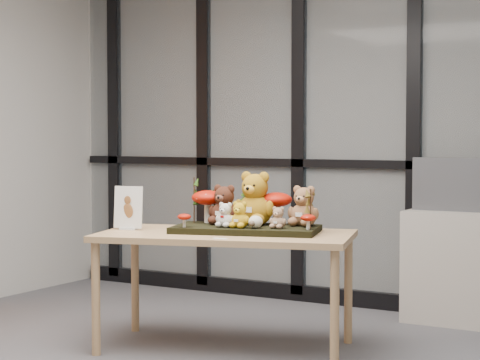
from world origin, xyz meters
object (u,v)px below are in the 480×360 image
Objects in this scene: bear_pooh_yellow at (255,195)px; mushroom_back_left at (208,205)px; mushroom_back_right at (276,207)px; cabinet at (448,267)px; bear_tan_back at (304,204)px; sign_holder at (128,210)px; mushroom_front_left at (184,220)px; monitor at (450,184)px; display_table at (226,244)px; bear_small_yellow at (240,213)px; bear_beige_small at (278,216)px; plush_cream_hedgehog at (256,221)px; mushroom_front_right at (308,221)px; bear_white_bow at (225,213)px; bear_brown_medium at (224,203)px; diorama_tray at (246,229)px.

bear_pooh_yellow reaches higher than mushroom_back_left.
cabinet is at bearing 56.38° from mushroom_back_right.
bear_tan_back reaches higher than sign_holder.
sign_holder is (-0.41, 0.00, 0.04)m from mushroom_front_left.
monitor reaches higher than mushroom_front_left.
mushroom_back_left reaches higher than cabinet.
display_table is 0.39m from mushroom_back_right.
cabinet is (0.73, 1.10, -0.46)m from mushroom_back_right.
bear_small_yellow reaches higher than bear_beige_small.
cabinet is at bearing 33.69° from sign_holder.
bear_small_yellow reaches higher than plush_cream_hedgehog.
bear_pooh_yellow is at bearing 166.64° from mushroom_front_right.
mushroom_back_left reaches higher than bear_white_bow.
mushroom_back_left is at bearing -132.91° from cabinet.
bear_brown_medium is at bearing -176.30° from bear_tan_back.
mushroom_front_left is at bearing -171.67° from bear_small_yellow.
display_table is 11.69× the size of bear_beige_small.
bear_beige_small is at bearing 5.98° from bear_small_yellow.
mushroom_front_left is (-0.28, -0.34, -0.13)m from bear_pooh_yellow.
bear_pooh_yellow is 4.29× the size of plush_cream_hedgehog.
bear_beige_small is (0.22, -0.02, 0.09)m from diorama_tray.
mushroom_back_right reaches higher than diorama_tray.
mushroom_front_left reaches higher than cabinet.
bear_tan_back is at bearing 11.94° from mushroom_back_left.
sign_holder is (-1.08, -0.24, 0.04)m from mushroom_front_right.
mushroom_back_left is 0.30m from mushroom_front_left.
bear_small_yellow is at bearing -150.33° from bear_tan_back.
mushroom_back_right is at bearing 149.57° from mushroom_front_right.
bear_tan_back is 1.24m from monitor.
mushroom_back_left is 0.29× the size of cabinet.
plush_cream_hedgehog is at bearing -3.20° from bear_small_yellow.
bear_pooh_yellow is 2.53× the size of bear_beige_small.
plush_cream_hedgehog is 0.27m from mushroom_back_right.
display_table is 4.62× the size of bear_pooh_yellow.
bear_brown_medium is at bearing -168.57° from bear_pooh_yellow.
display_table is at bearing -123.97° from monitor.
diorama_tray is at bearing 40.75° from mushroom_front_left.
display_table is at bearing 175.15° from bear_beige_small.
mushroom_back_left reaches higher than bear_small_yellow.
plush_cream_hedgehog is (-0.11, -0.06, -0.03)m from bear_beige_small.
bear_small_yellow reaches higher than mushroom_front_left.
diorama_tray is 9.63× the size of mushroom_front_left.
bear_beige_small is 0.13m from plush_cream_hedgehog.
mushroom_front_left is 0.12× the size of cabinet.
mushroom_back_right is at bearing 42.59° from diorama_tray.
diorama_tray is 0.22m from bear_brown_medium.
bear_brown_medium is 0.29m from mushroom_front_left.
bear_white_bow is at bearing -123.28° from cabinet.
mushroom_back_left is at bearing 145.38° from plush_cream_hedgehog.
bear_pooh_yellow reaches higher than bear_beige_small.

